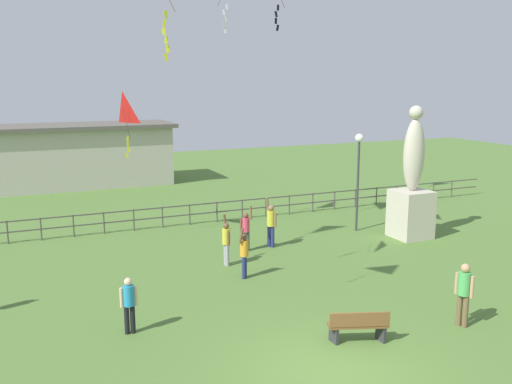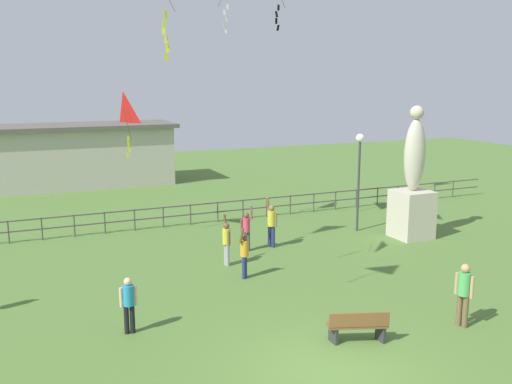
{
  "view_description": "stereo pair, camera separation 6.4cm",
  "coord_description": "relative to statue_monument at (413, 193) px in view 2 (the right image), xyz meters",
  "views": [
    {
      "loc": [
        -6.24,
        -9.94,
        6.46
      ],
      "look_at": [
        0.33,
        5.0,
        3.21
      ],
      "focal_mm": 39.65,
      "sensor_mm": 36.0,
      "label": 1
    },
    {
      "loc": [
        -6.18,
        -9.97,
        6.46
      ],
      "look_at": [
        0.33,
        5.0,
        3.21
      ],
      "focal_mm": 39.65,
      "sensor_mm": 36.0,
      "label": 2
    }
  ],
  "objects": [
    {
      "name": "waterfront_railing",
      "position": [
        -9.12,
        5.65,
        -1.28
      ],
      "size": [
        36.01,
        0.06,
        0.95
      ],
      "color": "#4C4742",
      "rests_on": "ground_plane"
    },
    {
      "name": "park_bench",
      "position": [
        -7.44,
        -7.31,
        -1.43
      ],
      "size": [
        1.55,
        0.89,
        0.85
      ],
      "color": "brown",
      "rests_on": "ground_plane"
    },
    {
      "name": "person_6",
      "position": [
        -8.24,
        -1.82,
        -1.01
      ],
      "size": [
        0.4,
        0.4,
        1.76
      ],
      "color": "navy",
      "rests_on": "ground_plane"
    },
    {
      "name": "statue_monument",
      "position": [
        0.0,
        0.0,
        0.0
      ],
      "size": [
        1.44,
        1.44,
        5.45
      ],
      "color": "beige",
      "rests_on": "ground_plane"
    },
    {
      "name": "lamppost",
      "position": [
        -1.45,
        1.79,
        1.19
      ],
      "size": [
        0.36,
        0.36,
        4.22
      ],
      "color": "#38383D",
      "rests_on": "ground_plane"
    },
    {
      "name": "ground_plane",
      "position": [
        -8.81,
        -8.35,
        -1.9
      ],
      "size": [
        80.0,
        80.0,
        0.0
      ],
      "primitive_type": "plane",
      "color": "#517533"
    },
    {
      "name": "person_4",
      "position": [
        -12.55,
        -4.48,
        -1.03
      ],
      "size": [
        0.46,
        0.28,
        1.51
      ],
      "color": "black",
      "rests_on": "ground_plane"
    },
    {
      "name": "person_7",
      "position": [
        -7.02,
        0.94,
        -1.01
      ],
      "size": [
        0.46,
        0.35,
        1.77
      ],
      "color": "#3F4C47",
      "rests_on": "ground_plane"
    },
    {
      "name": "person_2",
      "position": [
        -4.36,
        -7.59,
        -0.9
      ],
      "size": [
        0.32,
        0.5,
        1.74
      ],
      "color": "brown",
      "rests_on": "ground_plane"
    },
    {
      "name": "person_5",
      "position": [
        -5.92,
        1.04,
        -0.9
      ],
      "size": [
        0.32,
        0.53,
        1.98
      ],
      "color": "navy",
      "rests_on": "ground_plane"
    },
    {
      "name": "pavilion_building",
      "position": [
        -11.03,
        17.65,
        0.03
      ],
      "size": [
        11.2,
        4.43,
        3.8
      ],
      "color": "#B7B2A3",
      "rests_on": "ground_plane"
    },
    {
      "name": "kite_4",
      "position": [
        -10.91,
        3.9,
        3.42
      ],
      "size": [
        0.75,
        0.9,
        2.59
      ],
      "color": "red"
    },
    {
      "name": "person_3",
      "position": [
        -8.31,
        -0.35,
        -0.98
      ],
      "size": [
        0.29,
        0.48,
        1.82
      ],
      "color": "#99999E",
      "rests_on": "ground_plane"
    }
  ]
}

